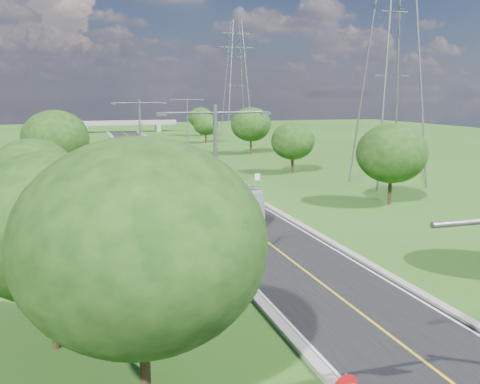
# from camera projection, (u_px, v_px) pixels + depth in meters

# --- Properties ---
(ground) EXTENTS (260.00, 260.00, 0.00)m
(ground) POSITION_uv_depth(u_px,v_px,m) (172.00, 170.00, 75.44)
(ground) COLOR #285016
(ground) RESTS_ON ground
(road) EXTENTS (8.00, 150.00, 0.06)m
(road) POSITION_uv_depth(u_px,v_px,m) (165.00, 164.00, 81.08)
(road) COLOR black
(road) RESTS_ON ground
(curb_left) EXTENTS (0.50, 150.00, 0.22)m
(curb_left) POSITION_uv_depth(u_px,v_px,m) (137.00, 165.00, 79.84)
(curb_left) COLOR gray
(curb_left) RESTS_ON ground
(curb_right) EXTENTS (0.50, 150.00, 0.22)m
(curb_right) POSITION_uv_depth(u_px,v_px,m) (193.00, 163.00, 82.29)
(curb_right) COLOR gray
(curb_right) RESTS_ON ground
(speed_limit_sign) EXTENTS (0.55, 0.09, 2.40)m
(speed_limit_sign) POSITION_uv_depth(u_px,v_px,m) (257.00, 181.00, 55.96)
(speed_limit_sign) COLOR slate
(speed_limit_sign) RESTS_ON ground
(overpass) EXTENTS (30.00, 3.00, 3.20)m
(overpass) POSITION_uv_depth(u_px,v_px,m) (122.00, 124.00, 150.23)
(overpass) COLOR gray
(overpass) RESTS_ON ground
(streetlight_near_left) EXTENTS (5.90, 0.25, 10.00)m
(streetlight_near_left) POSITION_uv_depth(u_px,v_px,m) (216.00, 184.00, 27.51)
(streetlight_near_left) COLOR slate
(streetlight_near_left) RESTS_ON ground
(streetlight_mid_left) EXTENTS (5.90, 0.25, 10.00)m
(streetlight_mid_left) POSITION_uv_depth(u_px,v_px,m) (140.00, 137.00, 58.54)
(streetlight_mid_left) COLOR slate
(streetlight_mid_left) RESTS_ON ground
(streetlight_far_right) EXTENTS (5.90, 0.25, 10.00)m
(streetlight_far_right) POSITION_uv_depth(u_px,v_px,m) (187.00, 121.00, 93.03)
(streetlight_far_right) COLOR slate
(streetlight_far_right) RESTS_ON ground
(power_tower_near) EXTENTS (9.00, 6.40, 28.00)m
(power_tower_near) POSITION_uv_depth(u_px,v_px,m) (392.00, 63.00, 60.47)
(power_tower_near) COLOR slate
(power_tower_near) RESTS_ON ground
(power_tower_far) EXTENTS (9.00, 6.40, 28.00)m
(power_tower_far) POSITION_uv_depth(u_px,v_px,m) (236.00, 80.00, 132.15)
(power_tower_far) COLOR slate
(power_tower_far) RESTS_ON ground
(tree_la) EXTENTS (7.14, 7.14, 8.30)m
(tree_la) POSITION_uv_depth(u_px,v_px,m) (49.00, 226.00, 21.56)
(tree_la) COLOR black
(tree_la) RESTS_ON ground
(tree_lb) EXTENTS (6.30, 6.30, 7.33)m
(tree_lb) POSITION_uv_depth(u_px,v_px,m) (33.00, 174.00, 39.90)
(tree_lb) COLOR black
(tree_lb) RESTS_ON ground
(tree_lc) EXTENTS (7.56, 7.56, 8.79)m
(tree_lc) POSITION_uv_depth(u_px,v_px,m) (55.00, 138.00, 60.70)
(tree_lc) COLOR black
(tree_lc) RESTS_ON ground
(tree_ld) EXTENTS (6.72, 6.72, 7.82)m
(tree_ld) POSITION_uv_depth(u_px,v_px,m) (47.00, 131.00, 82.80)
(tree_ld) COLOR black
(tree_ld) RESTS_ON ground
(tree_le) EXTENTS (5.88, 5.88, 6.84)m
(tree_le) POSITION_uv_depth(u_px,v_px,m) (66.00, 126.00, 106.21)
(tree_le) COLOR black
(tree_le) RESTS_ON ground
(tree_lf) EXTENTS (7.98, 7.98, 9.28)m
(tree_lf) POSITION_uv_depth(u_px,v_px,m) (141.00, 245.00, 16.67)
(tree_lf) COLOR black
(tree_lf) RESTS_ON ground
(tree_rb) EXTENTS (6.72, 6.72, 7.82)m
(tree_rb) POSITION_uv_depth(u_px,v_px,m) (392.00, 153.00, 50.97)
(tree_rb) COLOR black
(tree_rb) RESTS_ON ground
(tree_rc) EXTENTS (5.88, 5.88, 6.84)m
(tree_rc) POSITION_uv_depth(u_px,v_px,m) (293.00, 141.00, 71.47)
(tree_rc) COLOR black
(tree_rc) RESTS_ON ground
(tree_rd) EXTENTS (7.14, 7.14, 8.30)m
(tree_rd) POSITION_uv_depth(u_px,v_px,m) (251.00, 124.00, 94.45)
(tree_rd) COLOR black
(tree_rd) RESTS_ON ground
(tree_re) EXTENTS (5.46, 5.46, 6.35)m
(tree_re) POSITION_uv_depth(u_px,v_px,m) (206.00, 124.00, 116.52)
(tree_re) COLOR black
(tree_re) RESTS_ON ground
(tree_rf) EXTENTS (6.30, 6.30, 7.33)m
(tree_rf) POSITION_uv_depth(u_px,v_px,m) (201.00, 118.00, 136.22)
(tree_rf) COLOR black
(tree_rf) RESTS_ON ground
(bus_outbound) EXTENTS (4.40, 12.24, 3.33)m
(bus_outbound) POSITION_uv_depth(u_px,v_px,m) (201.00, 170.00, 63.03)
(bus_outbound) COLOR white
(bus_outbound) RESTS_ON road
(bus_inbound) EXTENTS (4.03, 12.02, 3.28)m
(bus_inbound) POSITION_uv_depth(u_px,v_px,m) (222.00, 196.00, 46.80)
(bus_inbound) COLOR silver
(bus_inbound) RESTS_ON road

